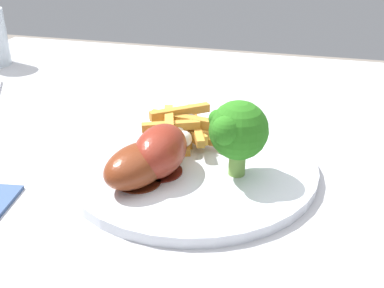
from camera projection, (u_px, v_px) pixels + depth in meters
name	position (u px, v px, depth m)	size (l,w,h in m)	color
dining_table	(208.00, 210.00, 0.61)	(1.13, 0.87, 0.71)	#B7B7BC
dinner_plate	(192.00, 164.00, 0.52)	(0.28, 0.28, 0.01)	silver
broccoli_floret_front	(237.00, 130.00, 0.47)	(0.06, 0.07, 0.08)	#74A547
carrot_fries_pile	(184.00, 127.00, 0.55)	(0.10, 0.12, 0.04)	gold
chicken_drumstick_near	(141.00, 164.00, 0.47)	(0.08, 0.13, 0.04)	#4E1B0D
chicken_drumstick_far	(162.00, 149.00, 0.48)	(0.06, 0.14, 0.05)	#5D1810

